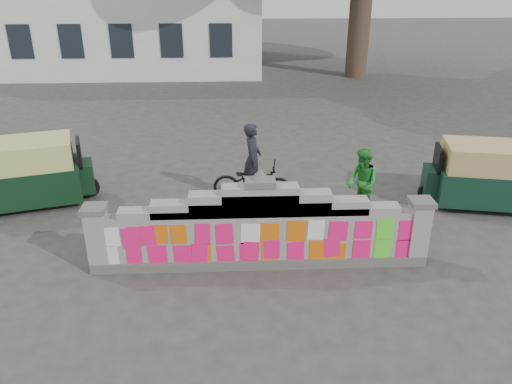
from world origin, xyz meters
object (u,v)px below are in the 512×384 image
cyclist_rider (253,168)px  rickshaw_right (487,175)px  rickshaw_left (27,172)px  pedestrian (362,183)px  cyclist_bike (253,182)px

cyclist_rider → rickshaw_right: size_ratio=0.60×
rickshaw_left → pedestrian: bearing=-22.6°
pedestrian → rickshaw_left: bearing=-115.9°
pedestrian → rickshaw_left: (-7.82, 0.87, 0.05)m
pedestrian → cyclist_rider: bearing=-127.8°
rickshaw_right → cyclist_bike: bearing=6.5°
cyclist_bike → pedestrian: (2.47, -0.81, 0.28)m
pedestrian → rickshaw_left: 7.87m
cyclist_bike → rickshaw_left: (-5.35, 0.06, 0.33)m
cyclist_bike → cyclist_rider: cyclist_rider is taller
cyclist_rider → rickshaw_left: bearing=97.9°
cyclist_bike → rickshaw_left: 5.36m
cyclist_rider → rickshaw_right: (5.53, -0.51, -0.06)m
cyclist_rider → pedestrian: size_ratio=1.09×
cyclist_bike → pedestrian: size_ratio=1.23×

